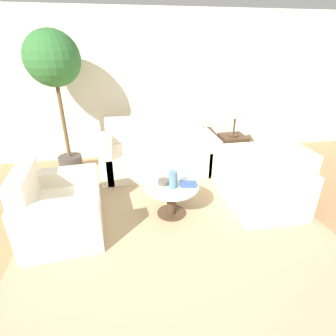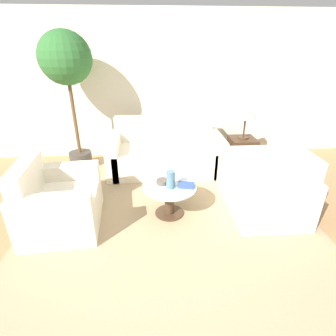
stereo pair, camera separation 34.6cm
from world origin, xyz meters
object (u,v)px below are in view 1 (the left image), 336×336
Objects in this scene: sofa_main at (158,154)px; potted_plant at (54,69)px; loveseat at (262,181)px; book_stack at (188,184)px; coffee_table at (172,196)px; armchair at (57,211)px; bowl at (164,182)px; table_lamp at (236,110)px; vase at (173,179)px.

potted_plant reaches higher than sofa_main.
loveseat is 6.01× the size of book_stack.
potted_plant is (-1.47, 1.55, 1.43)m from coffee_table.
book_stack is (1.58, 0.09, 0.15)m from armchair.
armchair is 1.31m from bowl.
bowl is (-0.08, 0.08, 0.17)m from coffee_table.
book_stack is (0.20, -0.04, 0.17)m from coffee_table.
table_lamp is (1.39, 1.34, 0.74)m from coffee_table.
book_stack is (-1.13, -0.16, 0.15)m from loveseat.
table_lamp is at bearing 44.05° from coffee_table.
sofa_main is 8.79× the size of book_stack.
sofa_main is 1.46× the size of loveseat.
loveseat is at bearing -44.55° from sofa_main.
book_stack is (0.17, -1.44, 0.15)m from sofa_main.
table_lamp is 1.90m from book_stack.
sofa_main is 3.29× the size of table_lamp.
bowl is at bearing -46.74° from potted_plant.
loveseat is at bearing 6.97° from vase.
vase is at bearing -165.65° from book_stack.
loveseat is (1.30, -1.28, 0.00)m from sofa_main.
sofa_main reaches higher than armchair.
loveseat reaches higher than armchair.
table_lamp is (2.76, 1.47, 0.72)m from armchair.
potted_plant is at bearing 133.51° from coffee_table.
bowl is at bearing 172.37° from book_stack.
potted_plant is (-1.50, 0.15, 1.41)m from sofa_main.
book_stack is at bearing -43.41° from potted_plant.
loveseat is 1.34m from coffee_table.
coffee_table is 2.07m from table_lamp.
coffee_table is (1.37, 0.12, -0.02)m from armchair.
coffee_table is at bearing -84.22° from loveseat.
book_stack is (1.68, -1.58, -1.26)m from potted_plant.
bowl is at bearing 129.50° from vase.
vase is (1.38, 0.08, 0.24)m from armchair.
armchair is 1.79× the size of table_lamp.
potted_plant is 10.12× the size of vase.
sofa_main is at bearing -5.66° from potted_plant.
loveseat is 8.30× the size of bowl.
table_lamp reaches higher than loveseat.
loveseat reaches higher than vase.
book_stack is (0.29, -0.11, -0.00)m from bowl.
loveseat is at bearing -92.78° from table_lamp.
loveseat is 1.15m from book_stack.
table_lamp is at bearing 45.08° from vase.
table_lamp is 2.02m from bowl.
bowl is (-0.09, 0.11, -0.09)m from vase.
armchair is 0.47× the size of potted_plant.
vase is 0.21m from book_stack.
armchair is 0.80× the size of loveseat.
sofa_main is at bearing 177.62° from table_lamp.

